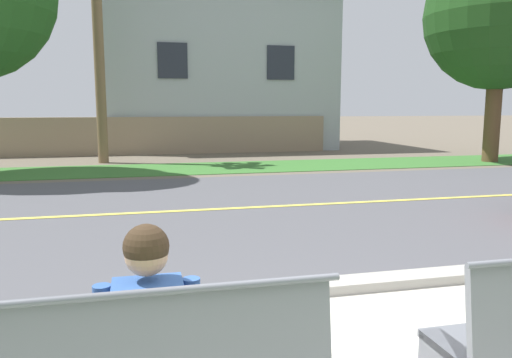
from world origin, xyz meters
TOP-DOWN VIEW (x-y plane):
  - ground_plane at (0.00, 8.00)m, footprint 140.00×140.00m
  - curb_edge at (0.00, 2.35)m, footprint 44.00×0.30m
  - street_asphalt at (0.00, 6.50)m, footprint 52.00×8.00m
  - road_centre_line at (0.00, 6.50)m, footprint 48.00×0.14m
  - far_verge_grass at (0.00, 12.38)m, footprint 48.00×2.80m
  - seated_person_blue at (-1.27, 0.44)m, footprint 0.52×0.68m
  - shade_tree_left at (10.02, 11.82)m, footprint 4.59×4.59m
  - garden_wall at (-0.48, 17.06)m, footprint 13.00×0.36m
  - house_across_street at (2.18, 20.26)m, footprint 9.99×6.91m

SIDE VIEW (x-z plane):
  - ground_plane at x=0.00m, z-range 0.00..0.00m
  - street_asphalt at x=0.00m, z-range 0.00..0.01m
  - far_verge_grass at x=0.00m, z-range 0.00..0.02m
  - road_centre_line at x=0.00m, z-range 0.01..0.01m
  - curb_edge at x=0.00m, z-range 0.00..0.11m
  - seated_person_blue at x=-1.27m, z-range 0.05..1.30m
  - garden_wall at x=-0.48m, z-range 0.00..1.40m
  - house_across_street at x=2.18m, z-range 0.04..6.94m
  - shade_tree_left at x=10.02m, z-range 1.14..8.72m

